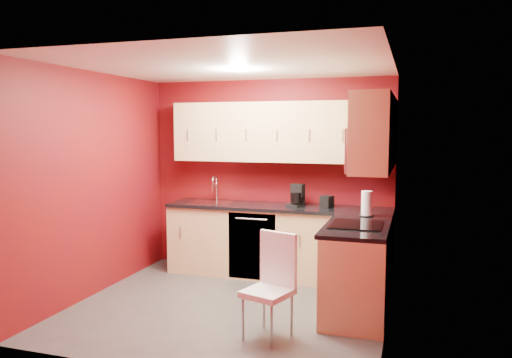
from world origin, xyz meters
The scene contains 21 objects.
floor centered at (0.00, 0.00, 0.00)m, with size 3.20×3.20×0.00m, color #464341.
ceiling centered at (0.00, 0.00, 2.50)m, with size 3.20×3.20×0.00m, color white.
wall_back centered at (0.00, 1.50, 1.25)m, with size 3.20×3.20×0.00m, color #660D09.
wall_front centered at (0.00, -1.50, 1.25)m, with size 3.20×3.20×0.00m, color #660D09.
wall_left centered at (-1.60, 0.00, 1.25)m, with size 3.00×3.00×0.00m, color #660D09.
wall_right centered at (1.60, 0.00, 1.25)m, with size 3.00×3.00×0.00m, color #660D09.
base_cabinets_back centered at (0.20, 1.20, 0.43)m, with size 2.80×0.60×0.87m, color tan.
base_cabinets_right centered at (1.30, 0.25, 0.43)m, with size 0.60×1.30×0.87m, color tan.
countertop_back centered at (0.20, 1.19, 0.89)m, with size 2.80×0.63×0.04m, color black.
countertop_right centered at (1.29, 0.23, 0.89)m, with size 0.63×1.27×0.04m, color black.
upper_cabinets_back centered at (0.20, 1.32, 1.83)m, with size 2.80×0.35×0.75m, color #D8B47A.
upper_cabinets_right centered at (1.42, 0.44, 1.89)m, with size 0.35×1.55×0.75m.
microwave centered at (1.39, 0.20, 1.66)m, with size 0.42×0.76×0.42m.
cooktop centered at (1.28, 0.20, 0.92)m, with size 0.50×0.55×0.01m, color black.
sink centered at (-0.70, 1.20, 0.94)m, with size 0.52×0.42×0.35m.
dishwasher_front centered at (-0.05, 0.91, 0.43)m, with size 0.60×0.02×0.82m, color black.
downlight centered at (0.00, 0.30, 2.48)m, with size 0.20×0.20×0.01m, color white.
coffee_maker centered at (0.42, 1.21, 1.05)m, with size 0.16×0.22×0.27m, color black, non-canonical shape.
napkin_holder centered at (0.81, 1.24, 0.98)m, with size 0.13×0.13×0.14m, color black, non-canonical shape.
paper_towel centered at (1.33, 0.76, 1.05)m, with size 0.16×0.16×0.28m, color white, non-canonical shape.
dining_chair centered at (0.60, -0.63, 0.47)m, with size 0.38×0.40×0.93m, color white, non-canonical shape.
Camera 1 is at (1.81, -4.76, 1.87)m, focal length 35.00 mm.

